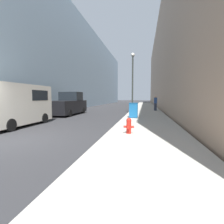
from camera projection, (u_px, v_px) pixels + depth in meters
name	position (u px, v px, depth m)	size (l,w,h in m)	color
ground_plane	(11.00, 142.00, 6.62)	(200.00, 200.00, 0.00)	#2D2D30
sidewalk_right	(145.00, 109.00, 23.32)	(3.49, 60.00, 0.14)	#ADA89E
building_left_glass	(63.00, 69.00, 33.42)	(12.00, 60.00, 13.99)	#849EB2
building_right_stone	(194.00, 63.00, 29.10)	(12.00, 60.00, 14.84)	#9E7F66
fire_hydrant	(129.00, 125.00, 7.40)	(0.44, 0.33, 0.67)	red
trash_bin	(133.00, 110.00, 13.14)	(0.64, 0.62, 1.13)	#19609E
lamppost	(133.00, 79.00, 17.50)	(0.38, 0.38, 5.94)	#2D332D
white_van	(17.00, 103.00, 10.12)	(1.93, 4.70, 2.41)	beige
pickup_truck	(68.00, 105.00, 16.90)	(2.15, 5.35, 2.20)	black
pedestrian_on_sidewalk	(155.00, 103.00, 20.23)	(0.35, 0.23, 1.73)	#2D3347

